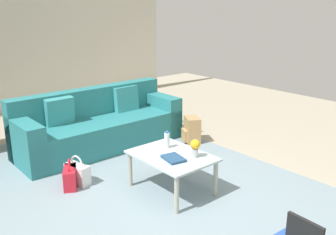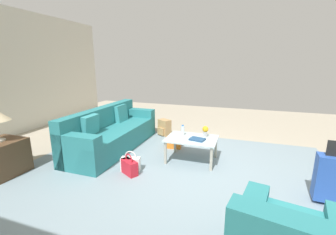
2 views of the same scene
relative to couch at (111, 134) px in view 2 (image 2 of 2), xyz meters
name	(u,v)px [view 2 (image 2 of 2)]	position (x,y,z in m)	size (l,w,h in m)	color
ground_plane	(208,176)	(-2.19, 0.60, -0.31)	(12.00, 12.00, 0.00)	#A89E89
area_rug	(169,176)	(-1.59, 0.80, -0.30)	(5.20, 4.40, 0.01)	gray
couch	(111,134)	(0.00, 0.00, 0.00)	(0.85, 2.48, 0.86)	teal
coffee_table	(192,141)	(-1.79, 0.10, 0.08)	(0.92, 0.68, 0.45)	silver
water_bottle	(183,131)	(-1.59, 0.00, 0.24)	(0.06, 0.06, 0.20)	silver
coffee_table_book	(197,139)	(-1.91, 0.18, 0.16)	(0.26, 0.19, 0.03)	navy
flower_vase	(205,130)	(-2.01, -0.05, 0.26)	(0.11, 0.11, 0.21)	#B2B7BC
side_table	(2,157)	(1.01, 1.60, -0.02)	(0.60, 0.60, 0.57)	#513823
suitcase_blue	(333,178)	(-3.79, 0.80, 0.05)	(0.41, 0.24, 0.85)	#2851AD
handbag_white	(131,164)	(-0.92, 0.83, -0.18)	(0.34, 0.21, 0.36)	white
handbag_orange	(173,142)	(-1.28, -0.40, -0.18)	(0.33, 0.17, 0.36)	orange
handbag_red	(129,167)	(-0.95, 0.95, -0.18)	(0.35, 0.28, 0.36)	red
backpack_tan	(164,128)	(-0.78, -1.19, -0.11)	(0.36, 0.34, 0.40)	tan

